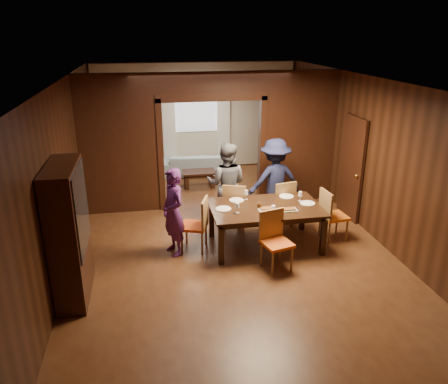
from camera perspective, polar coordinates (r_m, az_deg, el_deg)
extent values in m
plane|color=#4A2514|center=(8.36, 0.20, -5.75)|extent=(9.00, 9.00, 0.00)
cube|color=silver|center=(7.54, 0.23, 14.42)|extent=(5.50, 9.00, 0.02)
cube|color=black|center=(12.16, -3.69, 9.83)|extent=(5.50, 0.02, 2.90)
cube|color=black|center=(7.83, -20.01, 2.54)|extent=(0.02, 9.00, 2.90)
cube|color=black|center=(8.74, 18.31, 4.54)|extent=(0.02, 9.00, 2.90)
cube|color=black|center=(9.33, -13.36, 4.41)|extent=(1.65, 0.15, 2.40)
cube|color=black|center=(9.88, 9.60, 5.57)|extent=(1.65, 0.15, 2.40)
cube|color=black|center=(9.13, -1.65, 13.91)|extent=(5.50, 0.15, 0.50)
cube|color=beige|center=(12.13, -3.67, 9.80)|extent=(5.40, 0.04, 2.85)
imported|color=#52205F|center=(7.49, -6.64, -2.65)|extent=(0.56, 0.66, 1.54)
imported|color=#5D5D65|center=(8.58, 0.33, 1.03)|extent=(0.98, 0.88, 1.67)
imported|color=#161937|center=(8.81, 6.62, 1.51)|extent=(1.17, 0.77, 1.70)
imported|color=#9BB6CB|center=(11.80, -3.45, 3.66)|extent=(1.99, 0.93, 0.56)
imported|color=black|center=(7.88, 5.89, -1.17)|extent=(0.34, 0.34, 0.08)
cube|color=black|center=(7.90, 5.38, -4.46)|extent=(1.95, 1.21, 0.76)
cube|color=black|center=(10.88, -3.28, 1.73)|extent=(0.80, 0.50, 0.40)
cube|color=black|center=(6.57, -19.58, -5.06)|extent=(0.40, 1.20, 2.00)
cube|color=black|center=(9.25, 16.34, 3.02)|extent=(0.06, 0.90, 2.10)
cube|color=silver|center=(12.06, -3.68, 10.94)|extent=(1.20, 0.03, 1.30)
cube|color=white|center=(12.04, -7.20, 8.63)|extent=(0.35, 0.06, 2.40)
cube|color=white|center=(12.21, -0.07, 8.95)|extent=(0.35, 0.06, 2.40)
cylinder|color=silver|center=(7.60, -0.06, -2.20)|extent=(0.27, 0.27, 0.01)
cylinder|color=silver|center=(7.98, 1.66, -1.07)|extent=(0.27, 0.27, 0.01)
cylinder|color=white|center=(8.24, 8.15, -0.56)|extent=(0.27, 0.27, 0.01)
cylinder|color=silver|center=(7.98, 10.84, -1.44)|extent=(0.27, 0.27, 0.01)
cylinder|color=white|center=(7.43, 6.23, -2.88)|extent=(0.27, 0.27, 0.01)
cube|color=gray|center=(7.61, 5.57, -2.18)|extent=(0.30, 0.20, 0.04)
cube|color=gray|center=(7.63, 8.44, -2.26)|extent=(0.30, 0.20, 0.04)
cylinder|color=silver|center=(7.46, 6.45, -2.27)|extent=(0.07, 0.07, 0.14)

